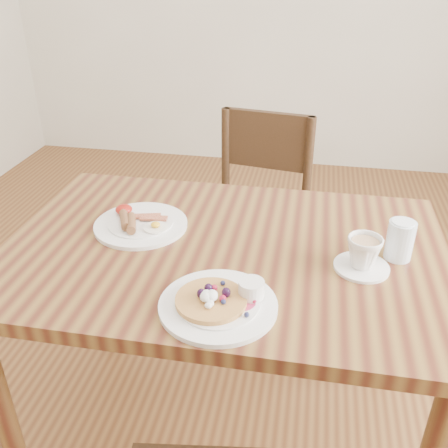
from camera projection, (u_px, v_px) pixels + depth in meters
name	position (u px, v px, depth m)	size (l,w,h in m)	color
ground	(224.00, 431.00, 1.72)	(5.00, 5.00, 0.00)	brown
dining_table	(224.00, 276.00, 1.41)	(1.20, 0.80, 0.75)	brown
chair_far	(256.00, 211.00, 2.09)	(0.48, 0.48, 0.88)	#382114
pancake_plate	(220.00, 302.00, 1.12)	(0.27, 0.27, 0.06)	white
breakfast_plate	(139.00, 223.00, 1.45)	(0.27, 0.27, 0.04)	white
teacup_saucer	(363.00, 255.00, 1.25)	(0.14, 0.14, 0.09)	white
water_glass	(400.00, 240.00, 1.28)	(0.07, 0.07, 0.10)	silver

